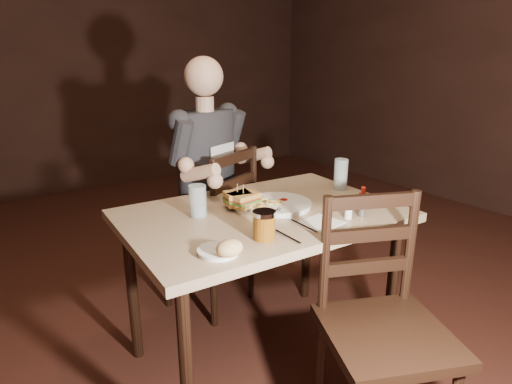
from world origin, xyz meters
TOP-DOWN VIEW (x-y plane):
  - room_shell at (0.00, 0.00)m, footprint 7.00×7.00m
  - main_table at (-0.07, 0.04)m, footprint 1.28×0.90m
  - chair_far at (-0.03, 0.63)m, footprint 0.58×0.61m
  - chair_near at (0.00, -0.62)m, footprint 0.60×0.62m
  - diner at (-0.02, 0.58)m, footprint 0.66×0.59m
  - dinner_plate at (0.03, 0.05)m, footprint 0.32×0.32m
  - sandwich_left at (-0.14, 0.15)m, footprint 0.13×0.12m
  - sandwich_right at (-0.12, 0.12)m, footprint 0.14×0.12m
  - fries_pile at (-0.08, 0.07)m, footprint 0.27×0.19m
  - ketchup_dollop at (0.07, 0.06)m, footprint 0.04×0.04m
  - glass_left at (-0.33, 0.16)m, footprint 0.08×0.08m
  - glass_right at (0.47, 0.08)m, footprint 0.08×0.08m
  - hot_sauce at (0.30, -0.22)m, footprint 0.04×0.04m
  - salt_shaker at (0.18, -0.24)m, footprint 0.03×0.03m
  - pepper_shaker at (0.25, -0.26)m, footprint 0.04×0.04m
  - syrup_dispenser at (-0.25, -0.20)m, footprint 0.10×0.10m
  - napkin at (0.04, -0.21)m, footprint 0.18×0.17m
  - knife at (-0.17, -0.22)m, footprint 0.02×0.21m
  - fork at (-0.05, -0.20)m, footprint 0.02×0.18m
  - side_plate at (-0.46, -0.21)m, footprint 0.16×0.16m
  - bread_roll at (-0.45, -0.27)m, footprint 0.11×0.09m

SIDE VIEW (x-z plane):
  - chair_near at x=0.00m, z-range 0.00..0.95m
  - chair_far at x=-0.03m, z-range 0.00..0.96m
  - main_table at x=-0.07m, z-range 0.31..1.08m
  - napkin at x=0.04m, z-range 0.77..0.77m
  - side_plate at x=-0.46m, z-range 0.77..0.78m
  - knife at x=-0.17m, z-range 0.77..0.78m
  - fork at x=-0.05m, z-range 0.77..0.78m
  - dinner_plate at x=0.03m, z-range 0.77..0.79m
  - ketchup_dollop at x=0.07m, z-range 0.79..0.80m
  - salt_shaker at x=0.18m, z-range 0.77..0.83m
  - pepper_shaker at x=0.25m, z-range 0.77..0.83m
  - fries_pile at x=-0.08m, z-range 0.79..0.82m
  - bread_roll at x=-0.45m, z-range 0.78..0.84m
  - syrup_dispenser at x=-0.25m, z-range 0.77..0.88m
  - hot_sauce at x=0.30m, z-range 0.77..0.89m
  - sandwich_left at x=-0.14m, z-range 0.79..0.89m
  - glass_left at x=-0.33m, z-range 0.77..0.91m
  - sandwich_right at x=-0.12m, z-range 0.79..0.89m
  - glass_right at x=0.47m, z-range 0.77..0.93m
  - diner at x=-0.02m, z-range 0.50..1.44m
  - room_shell at x=0.00m, z-range -2.10..4.90m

